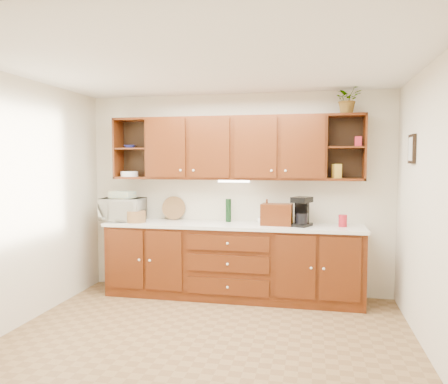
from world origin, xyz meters
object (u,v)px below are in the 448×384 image
at_px(bread_box, 277,215).
at_px(potted_plant, 348,99).
at_px(microwave, 123,209).
at_px(coffee_maker, 302,212).

distance_m(bread_box, potted_plant, 1.62).
distance_m(microwave, potted_plant, 3.17).
xyz_separation_m(bread_box, potted_plant, (0.82, 0.12, 1.39)).
height_order(bread_box, coffee_maker, coffee_maker).
bearing_deg(potted_plant, microwave, -177.66).
relative_size(microwave, potted_plant, 1.58).
bearing_deg(coffee_maker, microwave, -156.44).
height_order(bread_box, potted_plant, potted_plant).
relative_size(microwave, coffee_maker, 1.53).
xyz_separation_m(microwave, potted_plant, (2.85, 0.12, 1.37)).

